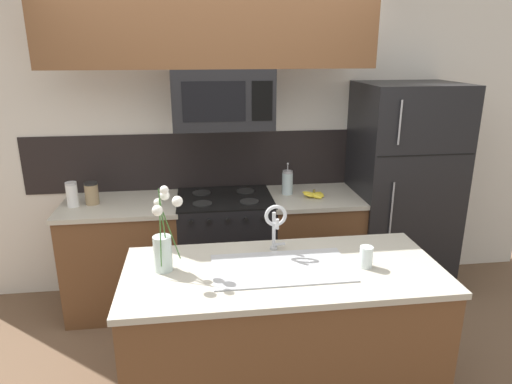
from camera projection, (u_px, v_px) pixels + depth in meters
ground_plane at (237, 367)px, 3.10m from camera, size 10.00×10.00×0.00m
rear_partition at (255, 141)px, 3.95m from camera, size 5.20×0.10×2.60m
splash_band at (222, 160)px, 3.90m from camera, size 3.25×0.01×0.48m
back_counter_left at (125, 256)px, 3.70m from camera, size 0.91×0.65×0.91m
back_counter_right at (312, 245)px, 3.90m from camera, size 0.75×0.65×0.91m
stove_range at (226, 250)px, 3.81m from camera, size 0.76×0.64×0.93m
microwave at (223, 99)px, 3.41m from camera, size 0.74×0.40×0.44m
upper_cabinet_band at (210, 24)px, 3.21m from camera, size 2.36×0.34×0.60m
refrigerator at (401, 191)px, 3.88m from camera, size 0.80×0.74×1.81m
storage_jar_tall at (72, 194)px, 3.47m from camera, size 0.09×0.09×0.19m
storage_jar_medium at (92, 193)px, 3.53m from camera, size 0.10×0.10×0.17m
banana_bunch at (314, 195)px, 3.70m from camera, size 0.19×0.16×0.07m
french_press at (287, 182)px, 3.76m from camera, size 0.09×0.09×0.27m
island_counter at (282, 338)px, 2.66m from camera, size 1.76×0.78×0.91m
kitchen_sink at (281, 280)px, 2.54m from camera, size 0.76×0.41×0.16m
sink_faucet at (275, 222)px, 2.65m from camera, size 0.14×0.14×0.31m
drinking_glass at (366, 257)px, 2.52m from camera, size 0.07×0.07×0.12m
flower_vase at (164, 244)px, 2.45m from camera, size 0.17×0.19×0.49m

